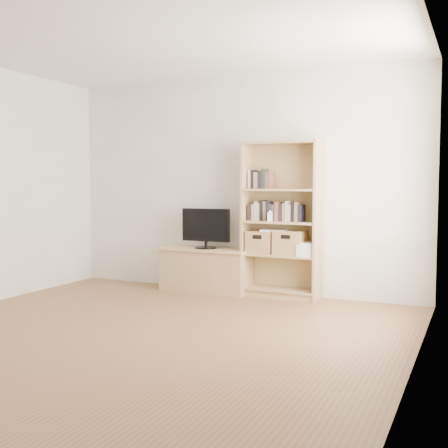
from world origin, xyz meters
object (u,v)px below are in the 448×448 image
Objects in this scene: bookshelf at (281,219)px; baby_monitor at (270,217)px; tv_stand at (206,271)px; laptop at (274,230)px; basket_right at (290,243)px; basket_left at (262,242)px; television at (206,229)px.

bookshelf reaches higher than baby_monitor.
tv_stand is 3.63× the size of laptop.
laptop is at bearing 61.46° from baby_monitor.
basket_left is at bearing -177.97° from basket_right.
tv_stand is 1.09m from baby_monitor.
tv_stand is at bearing -173.78° from basket_left.
television reaches higher than laptop.
laptop reaches higher than basket_right.
basket_right is at bearing 2.66° from tv_stand.
tv_stand is 3.48× the size of basket_left.
baby_monitor reaches higher than laptop.
baby_monitor is at bearing -153.63° from basket_right.
tv_stand is 1.01m from laptop.
bookshelf is 0.15m from laptop.
laptop reaches higher than basket_left.
baby_monitor is (0.84, -0.05, 0.17)m from television.
baby_monitor reaches higher than tv_stand.
basket_right is (1.05, 0.04, 0.39)m from tv_stand.
bookshelf is 0.96m from television.
television reaches higher than tv_stand.
laptop is at bearing -3.27° from basket_left.
basket_left is 0.94× the size of basket_right.
tv_stand is 0.61× the size of bookshelf.
basket_left is at bearing -178.81° from bookshelf.
basket_right is (0.35, -0.01, 0.01)m from basket_left.
basket_left is 0.22m from laptop.
tv_stand is 1.15m from bookshelf.
television reaches higher than baby_monitor.
basket_right is 0.23m from laptop.
laptop is (0.16, -0.02, 0.14)m from basket_left.
television is 5.98× the size of baby_monitor.
laptop is (0.02, 0.08, -0.16)m from baby_monitor.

